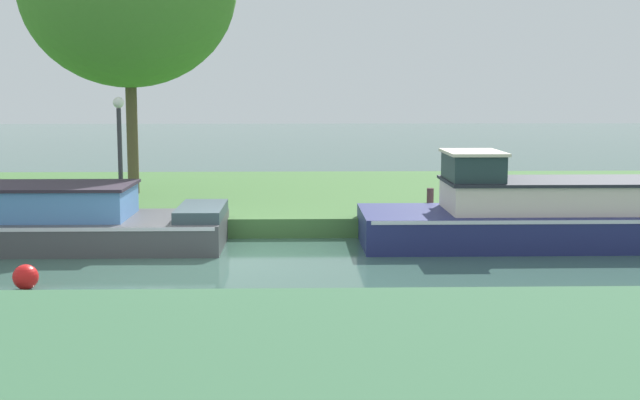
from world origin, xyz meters
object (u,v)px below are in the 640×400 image
Objects in this scene: mooring_post_near at (430,201)px; channel_buoy at (26,277)px; navy_barge at (582,215)px; lamp_post at (120,138)px; slate_narrowboat at (50,221)px.

channel_buoy is at bearing -144.60° from mooring_post_near.
channel_buoy is at bearing -160.21° from navy_barge.
lamp_post is 6.11m from channel_buoy.
slate_narrowboat is at bearing -169.21° from mooring_post_near.
slate_narrowboat reaches higher than channel_buoy.
navy_barge is at bearing 0.00° from slate_narrowboat.
navy_barge reaches higher than mooring_post_near.
mooring_post_near is at bearing -7.35° from lamp_post.
mooring_post_near is at bearing 10.79° from slate_narrowboat.
channel_buoy is (-6.99, -4.97, -0.48)m from mooring_post_near.
slate_narrowboat is at bearing 100.29° from channel_buoy.
navy_barge is at bearing -13.73° from lamp_post.
mooring_post_near reaches higher than channel_buoy.
slate_narrowboat is 17.00× the size of channel_buoy.
lamp_post is 6.36× the size of channel_buoy.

